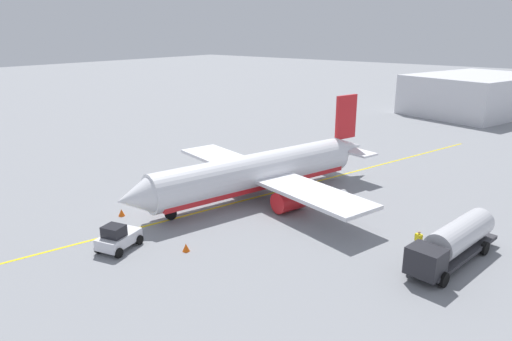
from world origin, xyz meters
TOP-DOWN VIEW (x-y plane):
  - ground_plane at (0.00, 0.00)m, footprint 400.00×400.00m
  - airplane at (-0.46, 0.12)m, footprint 31.43×28.24m
  - fuel_tanker at (1.79, 20.84)m, footprint 11.24×4.05m
  - pushback_tug at (16.59, -1.12)m, footprint 3.99×3.08m
  - refueling_worker at (1.51, 18.07)m, footprint 0.53×0.62m
  - safety_cone_nose at (13.41, 3.48)m, footprint 0.61×0.61m
  - safety_cone_wingtip at (12.15, -6.86)m, footprint 0.63×0.63m
  - distant_hangar at (-69.55, 3.70)m, footprint 31.97×26.42m
  - taxi_line_marking at (0.00, 0.00)m, footprint 78.21×20.22m

SIDE VIEW (x-z plane):
  - ground_plane at x=0.00m, z-range 0.00..0.00m
  - taxi_line_marking at x=0.00m, z-range 0.00..0.01m
  - safety_cone_nose at x=13.41m, z-range 0.00..0.68m
  - safety_cone_wingtip at x=12.15m, z-range 0.00..0.70m
  - refueling_worker at x=1.51m, z-range -0.03..1.68m
  - pushback_tug at x=16.59m, z-range -0.09..2.11m
  - fuel_tanker at x=1.79m, z-range 0.16..3.31m
  - airplane at x=-0.46m, z-range -2.18..7.63m
  - distant_hangar at x=-69.55m, z-range 0.00..8.05m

